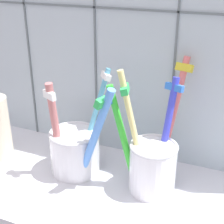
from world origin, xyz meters
TOP-DOWN VIEW (x-y plane):
  - counter_slab at (0.00, 0.00)cm, footprint 64.00×22.00cm
  - tile_wall_back at (0.00, 12.00)cm, footprint 64.00×2.20cm
  - toothbrush_cup_left at (-6.02, 2.35)cm, footprint 12.02×9.33cm
  - toothbrush_cup_right at (6.08, 2.77)cm, footprint 10.22×11.56cm

SIDE VIEW (x-z plane):
  - counter_slab at x=0.00cm, z-range 0.00..2.00cm
  - toothbrush_cup_left at x=-6.02cm, z-range -2.00..14.25cm
  - toothbrush_cup_right at x=6.08cm, z-range -2.39..15.88cm
  - tile_wall_back at x=0.00cm, z-range 0.00..45.00cm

